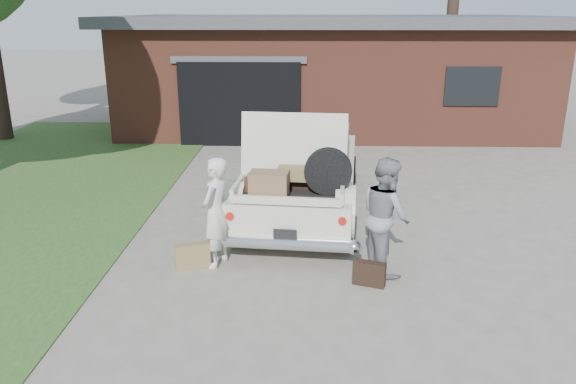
{
  "coord_description": "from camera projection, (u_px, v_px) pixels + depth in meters",
  "views": [
    {
      "loc": [
        0.23,
        -6.68,
        3.47
      ],
      "look_at": [
        0.0,
        0.6,
        1.1
      ],
      "focal_mm": 35.0,
      "sensor_mm": 36.0,
      "label": 1
    }
  ],
  "objects": [
    {
      "name": "ground",
      "position": [
        287.0,
        285.0,
        7.43
      ],
      "size": [
        90.0,
        90.0,
        0.0
      ],
      "primitive_type": "plane",
      "color": "gray",
      "rests_on": "ground"
    },
    {
      "name": "house",
      "position": [
        330.0,
        69.0,
        17.79
      ],
      "size": [
        12.8,
        7.8,
        3.3
      ],
      "color": "brown",
      "rests_on": "ground"
    },
    {
      "name": "sedan",
      "position": [
        302.0,
        173.0,
        9.91
      ],
      "size": [
        2.31,
        5.04,
        2.02
      ],
      "rotation": [
        0.0,
        0.0,
        -0.09
      ],
      "color": "beige",
      "rests_on": "ground"
    },
    {
      "name": "woman_left",
      "position": [
        216.0,
        213.0,
        7.79
      ],
      "size": [
        0.53,
        0.66,
        1.57
      ],
      "primitive_type": "imported",
      "rotation": [
        0.0,
        0.0,
        -1.88
      ],
      "color": "beige",
      "rests_on": "ground"
    },
    {
      "name": "woman_right",
      "position": [
        386.0,
        215.0,
        7.62
      ],
      "size": [
        0.83,
        0.94,
        1.62
      ],
      "primitive_type": "imported",
      "rotation": [
        0.0,
        0.0,
        1.89
      ],
      "color": "gray",
      "rests_on": "ground"
    },
    {
      "name": "suitcase_left",
      "position": [
        193.0,
        256.0,
        7.86
      ],
      "size": [
        0.5,
        0.28,
        0.37
      ],
      "primitive_type": "cube",
      "rotation": [
        0.0,
        0.0,
        0.29
      ],
      "color": "olive",
      "rests_on": "ground"
    },
    {
      "name": "suitcase_right",
      "position": [
        369.0,
        274.0,
        7.38
      ],
      "size": [
        0.45,
        0.27,
        0.33
      ],
      "primitive_type": "cube",
      "rotation": [
        0.0,
        0.0,
        -0.33
      ],
      "color": "black",
      "rests_on": "ground"
    }
  ]
}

